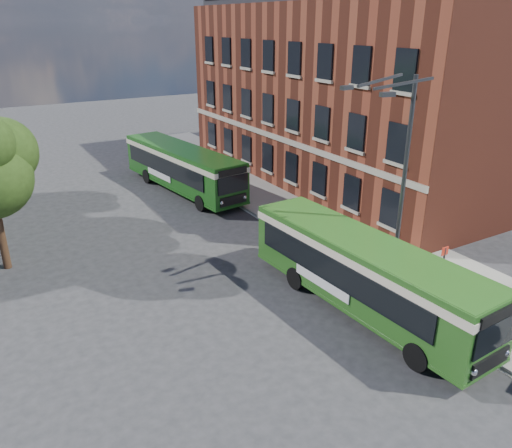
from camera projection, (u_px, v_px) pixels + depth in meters
ground at (270, 292)px, 21.58m from camera, size 120.00×120.00×0.00m
pavement at (298, 207)px, 31.22m from camera, size 6.00×48.00×0.15m
kerb_line at (256, 217)px, 29.82m from camera, size 0.12×48.00×0.01m
brick_office at (350, 81)px, 35.08m from camera, size 12.10×26.00×14.20m
street_lamp at (397, 181)px, 20.44m from camera, size 2.96×2.38×9.00m
bus_stop_sign at (442, 270)px, 20.28m from camera, size 0.35×0.08×2.52m
bus_front at (364, 269)px, 19.66m from camera, size 3.20×11.49×3.02m
bus_rear at (182, 165)px, 33.82m from camera, size 4.10×12.19×3.02m
pedestrian_a at (379, 264)px, 22.06m from camera, size 0.60×0.44×1.51m
pedestrian_b at (369, 257)px, 22.70m from camera, size 0.82×0.68×1.54m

